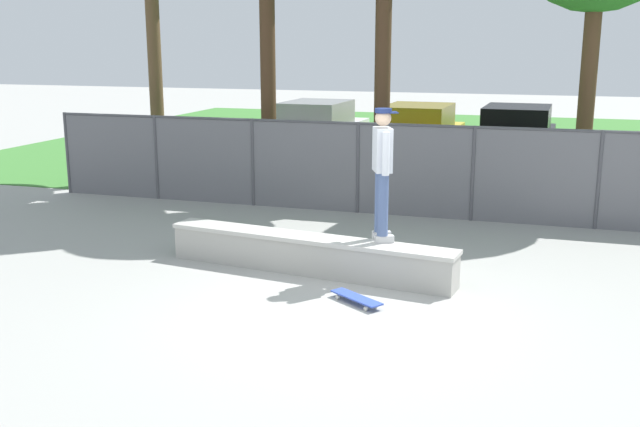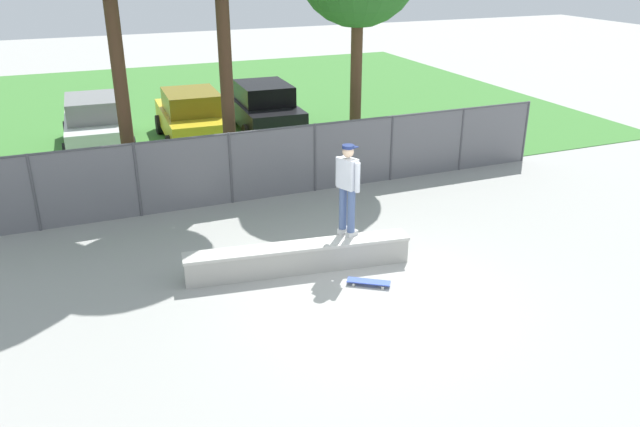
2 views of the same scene
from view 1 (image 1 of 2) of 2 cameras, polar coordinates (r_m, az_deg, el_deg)
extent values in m
plane|color=#9E9E99|center=(9.20, 1.25, -7.57)|extent=(80.00, 80.00, 0.00)
cube|color=#3D7A33|center=(24.22, 11.54, 5.22)|extent=(27.29, 20.00, 0.02)
cube|color=#A8A59E|center=(10.61, -0.91, -3.33)|extent=(4.35, 1.01, 0.48)
cube|color=beige|center=(10.54, -0.92, -1.91)|extent=(4.40, 1.06, 0.06)
cube|color=beige|center=(10.43, 4.79, -1.66)|extent=(0.28, 0.20, 0.10)
cube|color=beige|center=(10.22, 5.01, -1.98)|extent=(0.28, 0.20, 0.10)
cylinder|color=#475B89|center=(10.31, 4.68, 0.97)|extent=(0.15, 0.15, 0.88)
cylinder|color=#475B89|center=(10.10, 4.90, 0.70)|extent=(0.15, 0.15, 0.88)
cube|color=silver|center=(10.07, 4.87, 4.95)|extent=(0.35, 0.44, 0.60)
cylinder|color=silver|center=(10.32, 4.62, 5.04)|extent=(0.10, 0.10, 0.58)
cylinder|color=silver|center=(9.83, 5.13, 4.63)|extent=(0.10, 0.10, 0.58)
sphere|color=beige|center=(10.02, 4.92, 7.39)|extent=(0.22, 0.22, 0.22)
cylinder|color=navy|center=(10.01, 4.93, 7.96)|extent=(0.23, 0.23, 0.06)
cube|color=navy|center=(10.04, 5.66, 7.81)|extent=(0.19, 0.23, 0.02)
cube|color=#334CB2|center=(9.44, 2.84, -6.52)|extent=(0.77, 0.61, 0.02)
cube|color=#B2B2B7|center=(9.25, 3.97, -7.06)|extent=(0.13, 0.15, 0.02)
cube|color=#B2B2B7|center=(9.63, 1.76, -6.20)|extent=(0.13, 0.15, 0.02)
cylinder|color=silver|center=(9.21, 3.57, -7.38)|extent=(0.06, 0.06, 0.05)
cylinder|color=silver|center=(9.32, 4.35, -7.14)|extent=(0.06, 0.06, 0.05)
cylinder|color=silver|center=(9.59, 1.37, -6.50)|extent=(0.06, 0.06, 0.05)
cylinder|color=silver|center=(9.70, 2.15, -6.28)|extent=(0.06, 0.06, 0.05)
cylinder|color=#4C4C51|center=(17.04, -18.99, 4.46)|extent=(0.07, 0.07, 1.77)
cylinder|color=#4C4C51|center=(15.86, -12.57, 4.26)|extent=(0.07, 0.07, 1.77)
cylinder|color=#4C4C51|center=(14.90, -5.23, 3.96)|extent=(0.07, 0.07, 1.77)
cylinder|color=#4C4C51|center=(14.22, 2.95, 3.56)|extent=(0.07, 0.07, 1.77)
cylinder|color=#4C4C51|center=(13.85, 11.75, 3.04)|extent=(0.07, 0.07, 1.77)
cylinder|color=#4C4C51|center=(13.83, 20.80, 2.43)|extent=(0.07, 0.07, 1.77)
cylinder|color=#4C4C51|center=(13.88, 7.40, 6.79)|extent=(15.29, 0.05, 0.05)
cube|color=slate|center=(13.99, 7.30, 3.31)|extent=(15.29, 0.01, 1.77)
cylinder|color=brown|center=(18.03, -12.65, 10.52)|extent=(0.32, 0.32, 5.03)
cylinder|color=#47301E|center=(15.67, -4.06, 11.04)|extent=(0.32, 0.32, 5.36)
cylinder|color=#47301E|center=(14.88, 4.87, 10.68)|extent=(0.32, 0.32, 5.24)
cylinder|color=#513823|center=(15.44, 19.95, 8.11)|extent=(0.32, 0.32, 4.20)
cube|color=silver|center=(20.63, -0.16, 5.98)|extent=(1.95, 4.26, 0.70)
cube|color=gray|center=(20.41, -0.30, 7.80)|extent=(1.67, 2.16, 0.64)
cylinder|color=black|center=(22.19, -1.23, 5.58)|extent=(0.24, 0.65, 0.64)
cylinder|color=black|center=(21.63, 3.26, 5.36)|extent=(0.24, 0.65, 0.64)
cylinder|color=black|center=(19.80, -3.88, 4.62)|extent=(0.24, 0.65, 0.64)
cylinder|color=black|center=(19.17, 1.09, 4.37)|extent=(0.24, 0.65, 0.64)
cube|color=gold|center=(19.66, 7.63, 5.51)|extent=(1.95, 4.26, 0.70)
cube|color=#776413|center=(19.44, 7.60, 7.41)|extent=(1.67, 2.16, 0.64)
cylinder|color=black|center=(21.16, 5.93, 5.14)|extent=(0.24, 0.65, 0.64)
cylinder|color=black|center=(20.83, 10.77, 4.85)|extent=(0.24, 0.65, 0.64)
cylinder|color=black|center=(18.67, 4.06, 4.10)|extent=(0.24, 0.65, 0.64)
cylinder|color=black|center=(18.28, 9.52, 3.76)|extent=(0.24, 0.65, 0.64)
cube|color=black|center=(19.75, 14.94, 5.21)|extent=(1.95, 4.26, 0.70)
cube|color=black|center=(19.52, 15.02, 7.10)|extent=(1.67, 2.16, 0.64)
cylinder|color=black|center=(21.16, 12.74, 4.89)|extent=(0.24, 0.65, 0.64)
cylinder|color=black|center=(21.04, 17.62, 4.54)|extent=(0.24, 0.65, 0.64)
cylinder|color=black|center=(18.61, 11.78, 3.83)|extent=(0.24, 0.65, 0.64)
cylinder|color=black|center=(18.47, 17.33, 3.43)|extent=(0.24, 0.65, 0.64)
camera|label=2|loc=(7.35, -82.11, 22.34)|focal=35.34mm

